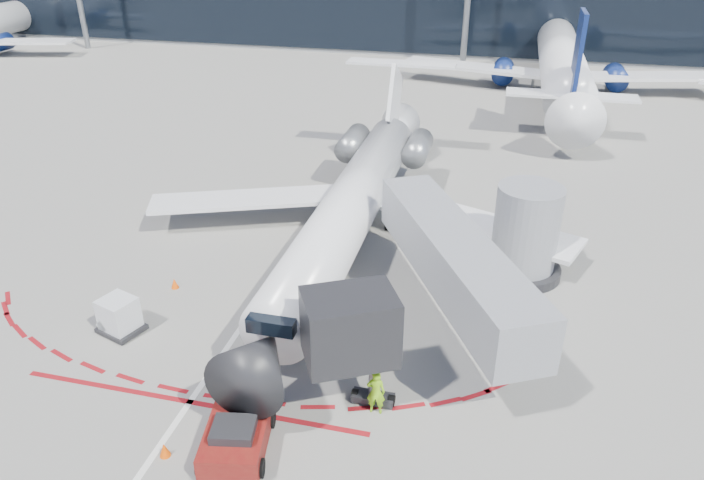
% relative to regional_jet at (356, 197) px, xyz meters
% --- Properties ---
extents(ground, '(260.00, 260.00, 0.00)m').
position_rel_regional_jet_xyz_m(ground, '(-2.95, -3.09, -2.54)').
color(ground, slate).
rests_on(ground, ground).
extents(apron_centerline, '(0.25, 40.00, 0.01)m').
position_rel_regional_jet_xyz_m(apron_centerline, '(-2.95, -1.09, -2.53)').
color(apron_centerline, silver).
rests_on(apron_centerline, ground).
extents(apron_stop_bar, '(14.00, 0.25, 0.01)m').
position_rel_regional_jet_xyz_m(apron_stop_bar, '(-2.95, -14.59, -2.53)').
color(apron_stop_bar, maroon).
rests_on(apron_stop_bar, ground).
extents(jet_bridge, '(10.03, 15.20, 4.90)m').
position_rel_regional_jet_xyz_m(jet_bridge, '(6.84, -6.11, 0.47)').
color(jet_bridge, '#9A9CA2').
rests_on(jet_bridge, ground).
extents(regional_jet, '(24.59, 30.32, 7.59)m').
position_rel_regional_jet_xyz_m(regional_jet, '(0.00, 0.00, 0.00)').
color(regional_jet, silver).
rests_on(regional_jet, ground).
extents(pushback_tug, '(2.73, 5.29, 1.35)m').
position_rel_regional_jet_xyz_m(pushback_tug, '(-0.25, -16.32, -1.94)').
color(pushback_tug, '#630E0E').
rests_on(pushback_tug, ground).
extents(ramp_worker, '(0.72, 0.51, 1.87)m').
position_rel_regional_jet_xyz_m(ramp_worker, '(3.99, -13.40, -1.60)').
color(ramp_worker, '#93E217').
rests_on(ramp_worker, ground).
extents(uld_container, '(2.16, 1.99, 1.67)m').
position_rel_regional_jet_xyz_m(uld_container, '(-7.94, -11.20, -1.71)').
color(uld_container, black).
rests_on(uld_container, ground).
extents(safety_cone_left, '(0.38, 0.38, 0.52)m').
position_rel_regional_jet_xyz_m(safety_cone_left, '(-7.41, -7.34, -2.27)').
color(safety_cone_left, '#F04E05').
rests_on(safety_cone_left, ground).
extents(safety_cone_right, '(0.38, 0.38, 0.53)m').
position_rel_regional_jet_xyz_m(safety_cone_right, '(-2.55, -17.20, -2.27)').
color(safety_cone_right, '#F04E05').
rests_on(safety_cone_right, ground).
extents(bg_airliner_1, '(38.05, 40.29, 12.31)m').
position_rel_regional_jet_xyz_m(bg_airliner_1, '(12.42, 37.54, 3.62)').
color(bg_airliner_1, silver).
rests_on(bg_airliner_1, ground).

